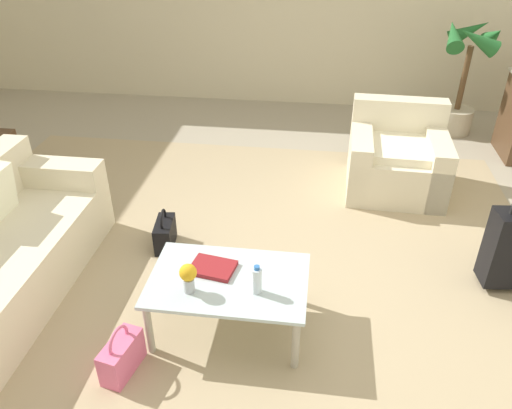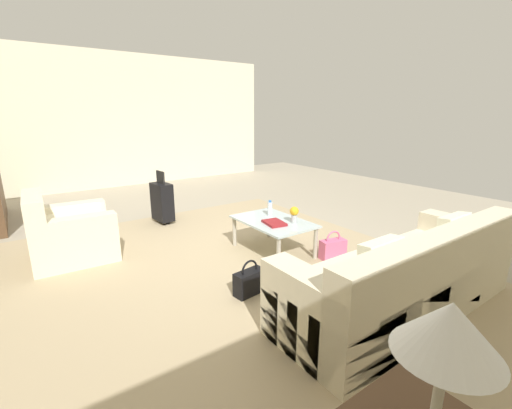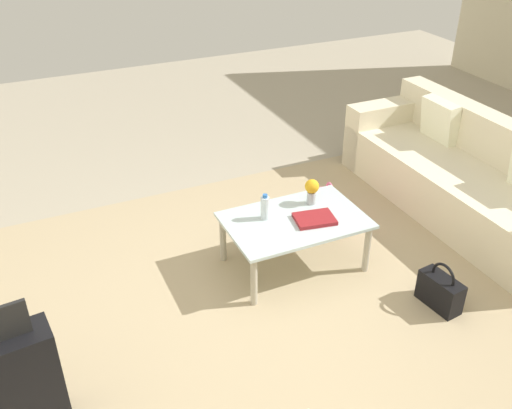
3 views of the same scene
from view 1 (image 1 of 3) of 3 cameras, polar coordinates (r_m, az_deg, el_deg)
The scene contains 10 objects.
ground_plane at distance 3.90m, azimuth 4.22°, elevation -9.02°, with size 12.00×12.00×0.00m, color #A89E89.
area_rug at distance 4.11m, azimuth -4.00°, elevation -6.45°, with size 5.20×4.40×0.01m, color tan.
armchair at distance 5.20m, azimuth 15.68°, elevation 4.89°, with size 0.96×0.93×0.83m.
coffee_table at distance 3.31m, azimuth -3.15°, elevation -9.16°, with size 1.03×0.68×0.42m.
water_bottle at distance 3.12m, azimuth 0.09°, elevation -8.65°, with size 0.06×0.06×0.20m.
coffee_table_book at distance 3.35m, azimuth -4.97°, elevation -7.20°, with size 0.29×0.21×0.03m, color maroon.
flower_vase at distance 3.13m, azimuth -7.75°, elevation -8.09°, with size 0.11×0.11×0.21m.
handbag_black at distance 4.26m, azimuth -10.37°, elevation -3.28°, with size 0.18×0.33×0.36m.
handbag_pink at distance 3.31m, azimuth -15.09°, elevation -16.36°, with size 0.20×0.34×0.36m.
potted_palm at distance 6.63m, azimuth 22.79°, elevation 13.74°, with size 0.64×0.64×1.38m.
Camera 1 is at (0.11, -2.96, 2.53)m, focal length 35.00 mm.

